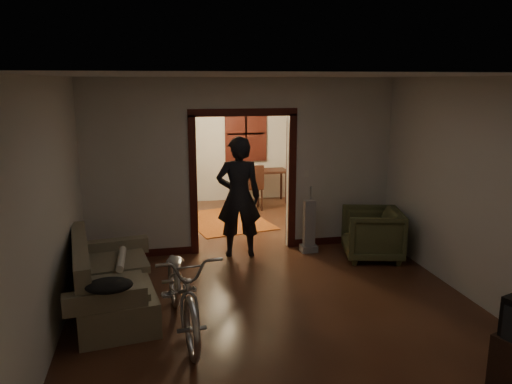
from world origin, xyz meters
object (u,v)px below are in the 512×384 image
object	(u,v)px
bicycle	(183,288)
desk	(265,187)
sofa	(112,275)
armchair	(372,234)
locker	(160,165)
person	(239,197)

from	to	relation	value
bicycle	desk	xyz separation A→B (m)	(2.22, 5.68, -0.14)
sofa	bicycle	world-z (taller)	bicycle
sofa	armchair	bearing A→B (deg)	6.05
sofa	armchair	xyz separation A→B (m)	(3.86, 1.02, -0.04)
sofa	locker	size ratio (longest dim) A/B	0.97
locker	desk	world-z (taller)	locker
bicycle	desk	world-z (taller)	bicycle
bicycle	desk	distance (m)	6.10
bicycle	person	world-z (taller)	person
bicycle	sofa	bearing A→B (deg)	133.14
locker	armchair	bearing A→B (deg)	-50.46
sofa	armchair	size ratio (longest dim) A/B	2.18
sofa	desk	bearing A→B (deg)	49.90
armchair	person	bearing A→B (deg)	-91.96
locker	desk	size ratio (longest dim) A/B	1.96
bicycle	armchair	bearing A→B (deg)	23.97
person	locker	size ratio (longest dim) A/B	0.98
sofa	person	bearing A→B (deg)	31.98
person	desk	size ratio (longest dim) A/B	1.92
locker	sofa	bearing A→B (deg)	-98.51
armchair	person	distance (m)	2.17
locker	bicycle	bearing A→B (deg)	-89.09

